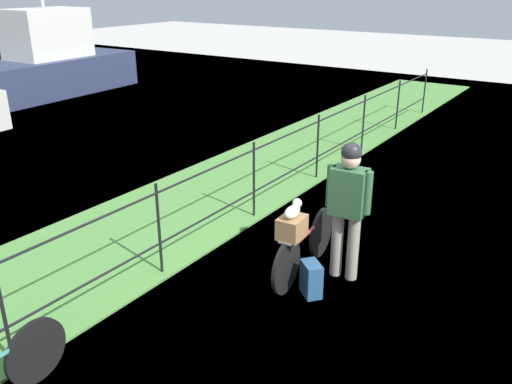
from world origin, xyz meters
TOP-DOWN VIEW (x-y plane):
  - ground_plane at (0.00, 0.00)m, footprint 60.00×60.00m
  - grass_strip at (0.00, 3.16)m, footprint 27.00×2.40m
  - iron_fence at (0.00, 2.10)m, footprint 18.04×0.04m
  - bicycle_main at (-0.02, 0.68)m, footprint 1.65×0.21m
  - wooden_crate at (-0.39, 0.65)m, footprint 0.35×0.28m
  - terrier_dog at (-0.36, 0.65)m, footprint 0.32×0.16m
  - cyclist_person at (0.18, 0.24)m, footprint 0.29×0.54m
  - backpack_on_paving at (-0.40, 0.37)m, footprint 0.32×0.33m
  - moored_boat_near at (5.28, 12.57)m, footprint 5.34×2.40m

SIDE VIEW (x-z plane):
  - ground_plane at x=0.00m, z-range 0.00..0.00m
  - grass_strip at x=0.00m, z-range 0.00..0.03m
  - backpack_on_paving at x=-0.40m, z-range 0.00..0.40m
  - bicycle_main at x=-0.02m, z-range 0.02..0.67m
  - iron_fence at x=0.00m, z-range 0.10..1.27m
  - wooden_crate at x=-0.39m, z-range 0.65..0.89m
  - moored_boat_near at x=5.28m, z-range -1.15..2.98m
  - terrier_dog at x=-0.36m, z-range 0.88..1.06m
  - cyclist_person at x=0.18m, z-range 0.16..1.84m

